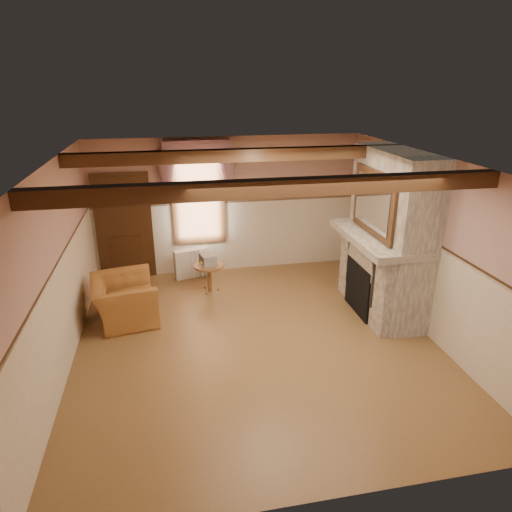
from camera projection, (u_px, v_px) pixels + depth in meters
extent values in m
cube|color=brown|center=(256.00, 340.00, 7.17)|extent=(5.50, 6.00, 0.01)
cube|color=silver|center=(256.00, 161.00, 6.16)|extent=(5.50, 6.00, 0.01)
cube|color=tan|center=(228.00, 206.00, 9.41)|extent=(5.50, 0.02, 2.80)
cube|color=tan|center=(323.00, 382.00, 3.92)|extent=(5.50, 0.02, 2.80)
cube|color=tan|center=(57.00, 272.00, 6.17)|extent=(0.02, 6.00, 2.80)
cube|color=tan|center=(427.00, 245.00, 7.16)|extent=(0.02, 6.00, 2.80)
cube|color=black|center=(362.00, 288.00, 7.92)|extent=(0.20, 0.95, 0.90)
imported|color=#9E662D|center=(124.00, 300.00, 7.66)|extent=(1.17, 1.29, 0.75)
cylinder|color=brown|center=(209.00, 278.00, 8.74)|extent=(0.67, 0.67, 0.55)
cube|color=#B7AD8C|center=(208.00, 259.00, 8.63)|extent=(0.33, 0.37, 0.20)
cube|color=silver|center=(191.00, 263.00, 9.39)|extent=(0.72, 0.35, 0.60)
imported|color=brown|center=(380.00, 231.00, 7.61)|extent=(0.35, 0.35, 0.08)
cube|color=black|center=(362.00, 215.00, 8.30)|extent=(0.14, 0.24, 0.20)
cylinder|color=#B39732|center=(371.00, 219.00, 7.92)|extent=(0.11, 0.11, 0.28)
cylinder|color=maroon|center=(395.00, 239.00, 7.12)|extent=(0.06, 0.06, 0.16)
cylinder|color=yellow|center=(390.00, 237.00, 7.28)|extent=(0.06, 0.06, 0.12)
cube|color=gray|center=(390.00, 235.00, 7.65)|extent=(0.85, 2.00, 2.80)
cube|color=gray|center=(380.00, 237.00, 7.63)|extent=(1.05, 2.05, 0.12)
cube|color=silver|center=(373.00, 203.00, 7.38)|extent=(0.06, 1.44, 1.04)
cube|color=black|center=(124.00, 229.00, 9.10)|extent=(1.10, 0.10, 2.10)
cube|color=white|center=(198.00, 195.00, 9.18)|extent=(1.06, 0.08, 2.02)
cube|color=gray|center=(197.00, 166.00, 8.88)|extent=(1.30, 0.14, 1.40)
cube|color=black|center=(276.00, 188.00, 5.10)|extent=(5.50, 0.18, 0.20)
cube|color=black|center=(241.00, 155.00, 7.29)|extent=(5.50, 0.18, 0.20)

